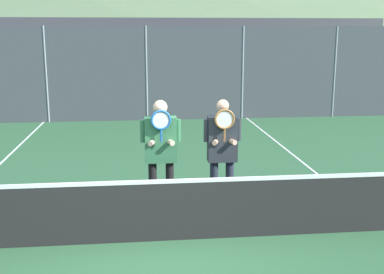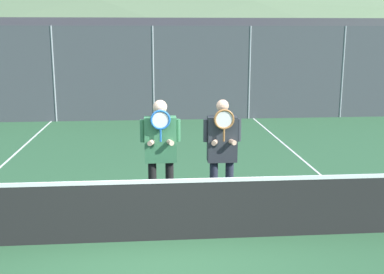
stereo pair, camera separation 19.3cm
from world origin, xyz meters
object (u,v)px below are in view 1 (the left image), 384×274
at_px(car_left_of_center, 122,84).
at_px(player_center_left, 222,149).
at_px(player_leftmost, 161,148).
at_px(car_center, 245,84).

bearing_deg(car_left_of_center, player_center_left, -80.84).
xyz_separation_m(player_leftmost, car_left_of_center, (-0.97, 11.85, -0.23)).
xyz_separation_m(car_left_of_center, car_center, (4.88, -0.25, -0.03)).
bearing_deg(car_left_of_center, car_center, -2.94).
bearing_deg(car_left_of_center, player_leftmost, -85.33).
relative_size(player_leftmost, car_left_of_center, 0.42).
height_order(player_leftmost, car_left_of_center, player_leftmost).
xyz_separation_m(player_leftmost, car_center, (3.91, 11.60, -0.26)).
relative_size(player_center_left, car_center, 0.46).
bearing_deg(player_center_left, player_leftmost, 175.45).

